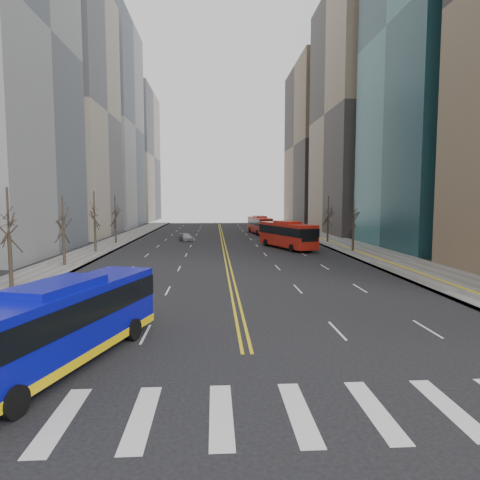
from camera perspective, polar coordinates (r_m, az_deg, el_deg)
name	(u,v)px	position (r m, az deg, el deg)	size (l,w,h in m)	color
ground	(260,413)	(13.98, 2.70, -22.09)	(220.00, 220.00, 0.00)	black
sidewalk_right	(352,247)	(60.69, 14.67, -0.88)	(7.00, 130.00, 0.15)	#65625E
sidewalk_left	(100,248)	(59.65, -18.15, -1.08)	(5.00, 130.00, 0.15)	#65625E
crosswalk	(260,413)	(13.98, 2.70, -22.07)	(26.70, 4.00, 0.01)	silver
centerline	(223,241)	(67.66, -2.29, -0.15)	(0.55, 100.00, 0.01)	gold
office_towers	(222,105)	(82.73, -2.47, 17.51)	(83.00, 134.00, 58.00)	gray
street_trees	(161,215)	(47.28, -10.55, 3.33)	(35.20, 47.20, 7.60)	#31261E
blue_bus	(59,323)	(18.01, -23.04, -10.16)	(5.74, 11.69, 3.36)	#0A0DA3
red_bus_near	(287,233)	(57.36, 6.27, 0.90)	(6.30, 11.97, 3.70)	red
red_bus_far	(260,224)	(82.14, 2.64, 2.17)	(3.74, 11.18, 3.48)	red
car_white	(36,321)	(22.98, -25.56, -9.76)	(1.40, 4.02, 1.32)	silver
car_dark_mid	(276,237)	(66.67, 4.82, 0.37)	(1.70, 4.22, 1.44)	black
car_silver	(186,237)	(68.55, -7.22, 0.37)	(1.63, 4.02, 1.17)	#97969B
car_dark_far	(256,227)	(93.95, 2.18, 1.74)	(1.94, 4.21, 1.17)	black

